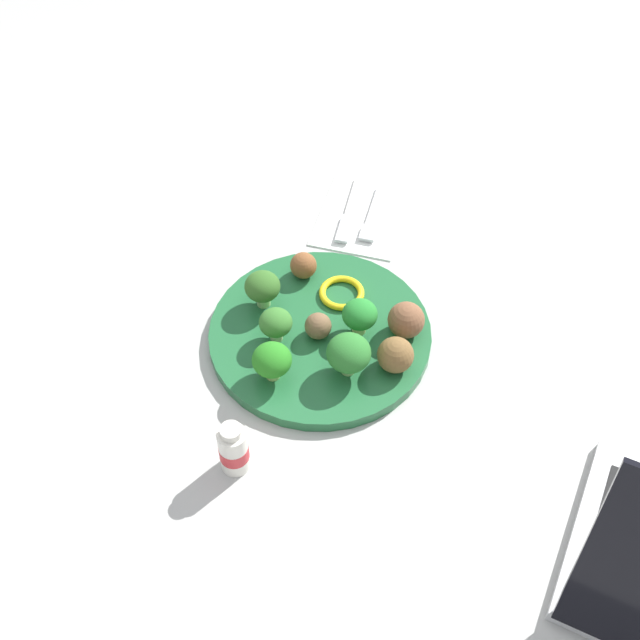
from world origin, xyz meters
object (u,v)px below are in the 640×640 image
Objects in this scene: broccoli_floret_back_left at (272,360)px; meatball_center at (303,265)px; knife at (350,211)px; pepper_ring_front_right at (342,293)px; napkin at (363,213)px; meatball_mid_left at (395,355)px; broccoli_floret_back_right at (276,323)px; meatball_front_left at (406,320)px; broccoli_floret_near_rim at (262,287)px; yogurt_bottle at (234,449)px; fork at (374,216)px; broccoli_floret_far_rim at (349,353)px; broccoli_floret_mid_left at (360,315)px; meatball_near_rim at (319,326)px; plate at (320,334)px.

broccoli_floret_back_left is 0.17m from meatball_center.
pepper_ring_front_right is at bearing 13.34° from knife.
meatball_mid_left is at bearing 23.75° from napkin.
meatball_mid_left reaches higher than pepper_ring_front_right.
broccoli_floret_back_right and meatball_front_left have the same top height.
knife is at bearing 166.65° from broccoli_floret_near_rim.
meatball_front_left is (-0.06, 0.15, -0.01)m from broccoli_floret_back_right.
broccoli_floret_back_left is 0.30× the size of napkin.
yogurt_bottle is at bearing -2.18° from napkin.
broccoli_floret_near_rim reaches higher than pepper_ring_front_right.
fork is at bearing 169.12° from broccoli_floret_back_right.
pepper_ring_front_right is 0.27m from yogurt_bottle.
napkin is (-0.33, 0.02, -0.04)m from broccoli_floret_back_left.
meatball_center is at bearing -176.11° from yogurt_bottle.
broccoli_floret_back_right is 0.11m from pepper_ring_front_right.
broccoli_floret_far_rim is 1.15× the size of broccoli_floret_mid_left.
napkin is (-0.16, 0.04, -0.03)m from meatball_center.
napkin is (-0.27, 0.03, -0.04)m from broccoli_floret_back_right.
broccoli_floret_back_right is at bearing -88.44° from meatball_mid_left.
knife reaches higher than napkin.
meatball_center is at bearing -7.35° from knife.
broccoli_floret_far_rim is 0.10m from broccoli_floret_back_right.
yogurt_bottle is at bearing 0.04° from knife.
broccoli_floret_far_rim is at bearing -64.35° from meatball_mid_left.
broccoli_floret_mid_left is 0.05m from meatball_near_rim.
broccoli_floret_back_left is (0.06, 0.02, 0.00)m from broccoli_floret_back_right.
broccoli_floret_mid_left is at bearing 10.97° from fork.
plate is 5.45× the size of broccoli_floret_near_rim.
broccoli_floret_back_left reaches higher than plate.
plate is at bearing -6.91° from pepper_ring_front_right.
meatball_front_left is at bearing 25.58° from fork.
knife is (-0.28, -0.08, -0.04)m from broccoli_floret_far_rim.
broccoli_floret_mid_left is 0.29× the size of napkin.
broccoli_floret_mid_left is 0.12m from meatball_center.
meatball_center is at bearing -107.95° from pepper_ring_front_right.
meatball_near_rim is at bearing -5.31° from pepper_ring_front_right.
broccoli_floret_near_rim is at bearing -103.06° from plate.
fork is (0.01, 0.02, 0.00)m from napkin.
meatball_mid_left is 0.13m from pepper_ring_front_right.
napkin is 0.02m from knife.
meatball_center is at bearing -109.41° from meatball_front_left.
broccoli_floret_near_rim is 0.69× the size of yogurt_bottle.
fork is at bearing -159.17° from meatball_mid_left.
broccoli_floret_back_left is 0.32m from fork.
napkin is at bearing -110.24° from fork.
broccoli_floret_near_rim is 1.12× the size of meatball_front_left.
broccoli_floret_near_rim is at bearing -117.08° from broccoli_floret_far_rim.
yogurt_bottle reaches higher than napkin.
broccoli_floret_back_left is (0.04, -0.08, -0.00)m from broccoli_floret_far_rim.
broccoli_floret_back_left is 0.42× the size of fork.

